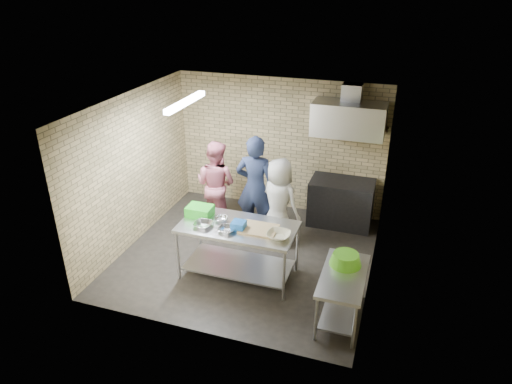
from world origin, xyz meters
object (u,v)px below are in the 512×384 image
blue_tub (239,225)px  man_navy (255,188)px  stove (341,203)px  bottle_red (353,120)px  green_crate (200,211)px  green_basin (346,259)px  woman_pink (216,184)px  side_counter (342,296)px  prep_table (238,251)px  woman_white (279,202)px

blue_tub → man_navy: bearing=98.0°
stove → bottle_red: size_ratio=6.67×
green_crate → green_basin: bearing=-9.2°
green_basin → woman_pink: (-2.70, 1.72, 0.02)m
side_counter → bottle_red: (-0.40, 2.99, 1.65)m
stove → woman_pink: 2.43m
blue_tub → green_basin: 1.68m
prep_table → woman_pink: bearing=124.2°
woman_white → bottle_red: bearing=-108.2°
green_basin → green_crate: bearing=170.8°
woman_pink → woman_white: (1.31, -0.24, -0.05)m
stove → woman_pink: woman_pink is taller
green_basin → man_navy: man_navy is taller
green_crate → blue_tub: (0.75, -0.22, -0.02)m
stove → bottle_red: bottle_red is taller
stove → bottle_red: (0.05, 0.24, 1.58)m
green_crate → bottle_red: (2.04, 2.35, 1.03)m
bottle_red → woman_pink: (-2.32, -1.02, -1.18)m
blue_tub → green_crate: bearing=163.7°
woman_white → man_navy: bearing=9.8°
stove → woman_pink: size_ratio=0.70×
prep_table → woman_pink: size_ratio=1.07×
stove → prep_table: bearing=-120.1°
stove → green_basin: 2.57m
side_counter → man_navy: size_ratio=0.61×
green_basin → woman_white: (-1.39, 1.47, -0.03)m
green_crate → woman_pink: 1.36m
side_counter → woman_pink: (-2.72, 1.97, 0.48)m
prep_table → man_navy: man_navy is taller
prep_table → stove: bearing=59.9°
stove → woman_white: size_ratio=0.74×
side_counter → green_basin: green_basin is taller
prep_table → bottle_red: (1.34, 2.47, 1.57)m
man_navy → woman_white: 0.51m
woman_pink → woman_white: size_ratio=1.06×
bottle_red → woman_pink: size_ratio=0.11×
blue_tub → prep_table: bearing=116.6°
man_navy → bottle_red: bearing=-145.7°
prep_table → woman_white: bearing=74.7°
green_crate → man_navy: size_ratio=0.21×
prep_table → blue_tub: blue_tub is taller
stove → green_basin: (0.43, -2.50, 0.38)m
bottle_red → woman_pink: bearing=-156.2°
blue_tub → green_basin: bearing=-5.9°
bottle_red → woman_pink: 2.79m
woman_pink → green_basin: bearing=157.2°
woman_pink → blue_tub: bearing=133.4°
green_crate → woman_pink: (-0.28, 1.32, -0.14)m
blue_tub → woman_pink: woman_pink is taller
green_crate → bottle_red: bearing=49.0°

